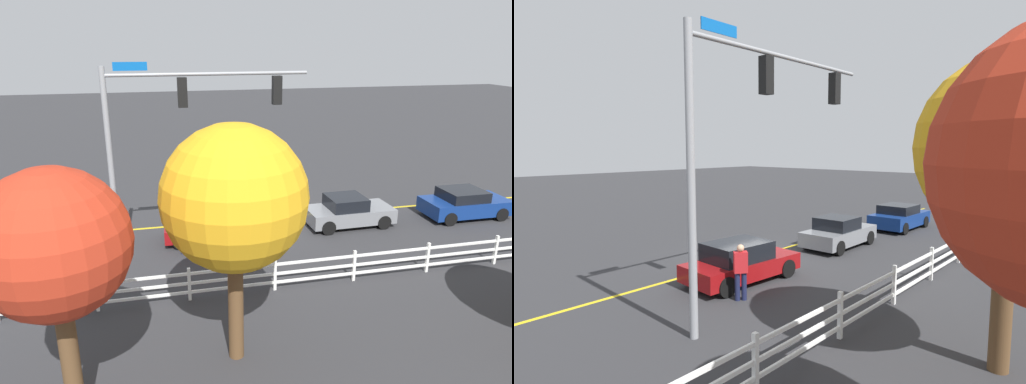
% 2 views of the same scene
% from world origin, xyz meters
% --- Properties ---
extents(ground_plane, '(120.00, 120.00, 0.00)m').
position_xyz_m(ground_plane, '(0.00, 0.00, 0.00)').
color(ground_plane, '#2D2D30').
extents(lane_center_stripe, '(28.00, 0.16, 0.01)m').
position_xyz_m(lane_center_stripe, '(-4.00, 0.00, 0.00)').
color(lane_center_stripe, gold).
rests_on(lane_center_stripe, ground_plane).
extents(signal_assembly, '(7.07, 0.37, 7.46)m').
position_xyz_m(signal_assembly, '(4.49, 4.00, 5.22)').
color(signal_assembly, gray).
rests_on(signal_assembly, ground_plane).
extents(car_0, '(4.09, 2.07, 1.38)m').
position_xyz_m(car_0, '(2.86, 1.82, 0.67)').
color(car_0, maroon).
rests_on(car_0, ground_plane).
extents(car_1, '(3.97, 1.94, 1.40)m').
position_xyz_m(car_1, '(-3.49, 1.68, 0.66)').
color(car_1, slate).
rests_on(car_1, ground_plane).
extents(car_2, '(4.02, 2.02, 1.38)m').
position_xyz_m(car_2, '(-9.36, 1.92, 0.68)').
color(car_2, navy).
rests_on(car_2, ground_plane).
extents(pedestrian, '(0.48, 0.44, 1.69)m').
position_xyz_m(pedestrian, '(4.07, 3.08, 0.93)').
color(pedestrian, '#191E3F').
rests_on(pedestrian, ground_plane).
extents(white_rail_fence, '(26.10, 0.10, 1.15)m').
position_xyz_m(white_rail_fence, '(-3.00, 6.61, 0.60)').
color(white_rail_fence, white).
rests_on(white_rail_fence, ground_plane).
extents(tree_3, '(3.65, 3.65, 6.34)m').
position_xyz_m(tree_3, '(3.27, 9.77, 4.48)').
color(tree_3, brown).
rests_on(tree_3, ground_plane).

